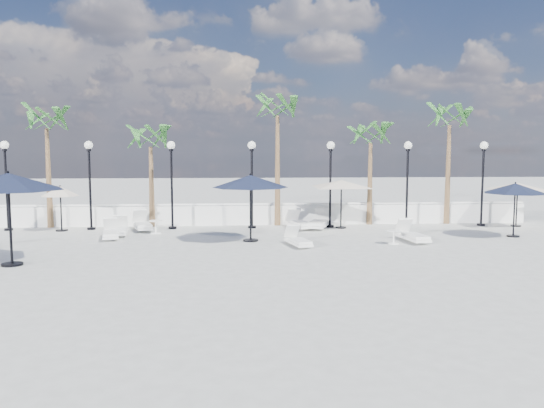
{
  "coord_description": "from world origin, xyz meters",
  "views": [
    {
      "loc": [
        -0.73,
        -16.83,
        3.42
      ],
      "look_at": [
        0.59,
        2.19,
        1.5
      ],
      "focal_mm": 35.0,
      "sensor_mm": 36.0,
      "label": 1
    }
  ],
  "objects": [
    {
      "name": "lamppost_0",
      "position": [
        -10.5,
        6.5,
        2.49
      ],
      "size": [
        0.36,
        0.36,
        3.84
      ],
      "color": "black",
      "rests_on": "ground"
    },
    {
      "name": "lamppost_1",
      "position": [
        -7.0,
        6.5,
        2.49
      ],
      "size": [
        0.36,
        0.36,
        3.84
      ],
      "color": "black",
      "rests_on": "ground"
    },
    {
      "name": "parasol_cream_sq_a",
      "position": [
        3.94,
        6.2,
        2.12
      ],
      "size": [
        4.67,
        4.67,
        2.29
      ],
      "color": "black",
      "rests_on": "ground"
    },
    {
      "name": "palm_2",
      "position": [
        1.2,
        7.3,
        5.12
      ],
      "size": [
        2.6,
        2.6,
        6.1
      ],
      "color": "brown",
      "rests_on": "ground"
    },
    {
      "name": "lamppost_5",
      "position": [
        7.0,
        6.5,
        2.49
      ],
      "size": [
        0.36,
        0.36,
        3.84
      ],
      "color": "black",
      "rests_on": "ground"
    },
    {
      "name": "palm_1",
      "position": [
        -4.5,
        7.3,
        3.75
      ],
      "size": [
        2.6,
        2.6,
        4.7
      ],
      "color": "brown",
      "rests_on": "ground"
    },
    {
      "name": "lamppost_3",
      "position": [
        0.0,
        6.5,
        2.49
      ],
      "size": [
        0.36,
        0.36,
        3.84
      ],
      "color": "black",
      "rests_on": "ground"
    },
    {
      "name": "parasol_navy_right",
      "position": [
        10.34,
        3.37,
        1.93
      ],
      "size": [
        2.44,
        2.44,
        2.19
      ],
      "color": "black",
      "rests_on": "ground"
    },
    {
      "name": "palm_4",
      "position": [
        9.2,
        7.3,
        4.73
      ],
      "size": [
        2.6,
        2.6,
        5.7
      ],
      "color": "brown",
      "rests_on": "ground"
    },
    {
      "name": "palm_3",
      "position": [
        5.5,
        7.3,
        3.95
      ],
      "size": [
        2.6,
        2.6,
        4.9
      ],
      "color": "brown",
      "rests_on": "ground"
    },
    {
      "name": "side_table_1",
      "position": [
        -4.03,
        5.19,
        0.33
      ],
      "size": [
        0.56,
        0.56,
        0.55
      ],
      "color": "white",
      "rests_on": "ground"
    },
    {
      "name": "side_table_2",
      "position": [
        5.08,
        2.07,
        0.3
      ],
      "size": [
        0.52,
        0.52,
        0.5
      ],
      "color": "white",
      "rests_on": "ground"
    },
    {
      "name": "lamppost_2",
      "position": [
        -3.5,
        6.5,
        2.49
      ],
      "size": [
        0.36,
        0.36,
        3.84
      ],
      "color": "black",
      "rests_on": "ground"
    },
    {
      "name": "parasol_navy_left",
      "position": [
        -7.42,
        -0.73,
        2.5
      ],
      "size": [
        3.21,
        3.21,
        2.84
      ],
      "color": "black",
      "rests_on": "ground"
    },
    {
      "name": "lounger_0",
      "position": [
        -5.61,
        4.04,
        0.23
      ],
      "size": [
        0.95,
        1.87,
        0.67
      ],
      "rotation": [
        0.0,
        0.0,
        0.21
      ],
      "color": "white",
      "rests_on": "ground"
    },
    {
      "name": "lounger_6",
      "position": [
        2.08,
        6.22,
        0.25
      ],
      "size": [
        1.14,
        2.06,
        0.73
      ],
      "rotation": [
        0.0,
        0.0,
        0.28
      ],
      "color": "white",
      "rests_on": "ground"
    },
    {
      "name": "lounger_7",
      "position": [
        5.94,
        2.57,
        0.24
      ],
      "size": [
        0.87,
        1.97,
        0.71
      ],
      "rotation": [
        0.0,
        0.0,
        0.14
      ],
      "color": "white",
      "rests_on": "ground"
    },
    {
      "name": "lamppost_4",
      "position": [
        3.5,
        6.5,
        2.49
      ],
      "size": [
        0.36,
        0.36,
        3.84
      ],
      "color": "black",
      "rests_on": "ground"
    },
    {
      "name": "ground",
      "position": [
        0.0,
        0.0,
        0.0
      ],
      "size": [
        100.0,
        100.0,
        0.0
      ],
      "primitive_type": "plane",
      "color": "#989893",
      "rests_on": "ground"
    },
    {
      "name": "parasol_navy_mid",
      "position": [
        -0.16,
        3.06,
        2.26
      ],
      "size": [
        2.87,
        2.87,
        2.57
      ],
      "color": "black",
      "rests_on": "ground"
    },
    {
      "name": "lounger_5",
      "position": [
        2.97,
        6.22,
        0.26
      ],
      "size": [
        1.34,
        2.21,
        0.79
      ],
      "rotation": [
        0.0,
        0.0,
        -0.34
      ],
      "color": "white",
      "rests_on": "ground"
    },
    {
      "name": "palm_0",
      "position": [
        -9.0,
        7.3,
        4.53
      ],
      "size": [
        2.6,
        2.6,
        5.5
      ],
      "color": "brown",
      "rests_on": "ground"
    },
    {
      "name": "lounger_2",
      "position": [
        -4.76,
        6.22,
        0.25
      ],
      "size": [
        1.19,
        2.07,
        0.74
      ],
      "rotation": [
        0.0,
        0.0,
        0.3
      ],
      "color": "white",
      "rests_on": "ground"
    },
    {
      "name": "lounger_4",
      "position": [
        1.51,
        1.91,
        0.21
      ],
      "size": [
        0.92,
        1.73,
        0.62
      ],
      "rotation": [
        0.0,
        0.0,
        0.25
      ],
      "color": "white",
      "rests_on": "ground"
    },
    {
      "name": "parasol_cream_sq_b",
      "position": [
        12.0,
        6.2,
        1.96
      ],
      "size": [
        4.22,
        4.22,
        2.12
      ],
      "color": "black",
      "rests_on": "ground"
    },
    {
      "name": "balustrade",
      "position": [
        0.0,
        7.5,
        0.47
      ],
      "size": [
        26.0,
        0.3,
        1.01
      ],
      "color": "white",
      "rests_on": "ground"
    },
    {
      "name": "parasol_cream_small",
      "position": [
        -8.17,
        6.2,
        1.68
      ],
      "size": [
        1.6,
        1.6,
        1.96
      ],
      "color": "black",
      "rests_on": "ground"
    },
    {
      "name": "lamppost_6",
      "position": [
        10.5,
        6.5,
        2.49
      ],
      "size": [
        0.36,
        0.36,
        3.84
      ],
      "color": "black",
      "rests_on": "ground"
    },
    {
      "name": "lounger_3",
      "position": [
        -5.43,
        4.87,
        0.23
      ],
      "size": [
        0.83,
        1.87,
        0.67
      ],
      "rotation": [
        0.0,
        0.0,
        0.14
      ],
      "color": "white",
      "rests_on": "ground"
    }
  ]
}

